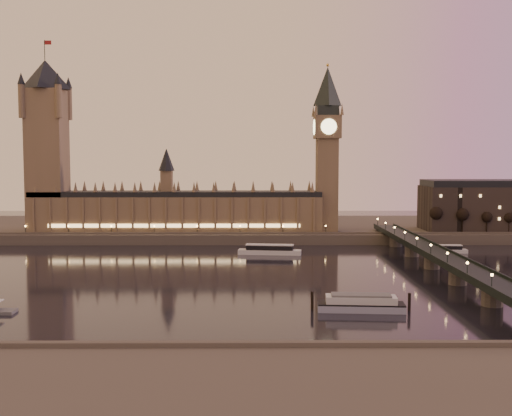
{
  "coord_description": "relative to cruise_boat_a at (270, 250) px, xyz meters",
  "views": [
    {
      "loc": [
        7.63,
        -278.83,
        51.99
      ],
      "look_at": [
        9.29,
        35.0,
        27.42
      ],
      "focal_mm": 45.0,
      "sensor_mm": 36.0,
      "label": 1
    }
  ],
  "objects": [
    {
      "name": "ground",
      "position": [
        -16.84,
        -64.24,
        -2.39
      ],
      "size": [
        700.0,
        700.0,
        0.0
      ],
      "primitive_type": "plane",
      "color": "black",
      "rests_on": "ground"
    },
    {
      "name": "far_embankment",
      "position": [
        13.16,
        100.76,
        0.61
      ],
      "size": [
        560.0,
        130.0,
        6.0
      ],
      "primitive_type": "cube",
      "color": "#423D35",
      "rests_on": "ground"
    },
    {
      "name": "palace_of_westminster",
      "position": [
        -56.97,
        56.75,
        19.32
      ],
      "size": [
        180.0,
        26.62,
        52.0
      ],
      "color": "brown",
      "rests_on": "ground"
    },
    {
      "name": "victoria_tower",
      "position": [
        -136.84,
        56.76,
        63.4
      ],
      "size": [
        31.68,
        31.68,
        118.0
      ],
      "color": "brown",
      "rests_on": "ground"
    },
    {
      "name": "big_ben",
      "position": [
        37.15,
        56.75,
        61.57
      ],
      "size": [
        17.68,
        17.68,
        104.0
      ],
      "color": "brown",
      "rests_on": "ground"
    },
    {
      "name": "westminster_bridge",
      "position": [
        74.77,
        -64.24,
        3.13
      ],
      "size": [
        13.2,
        260.0,
        15.3
      ],
      "color": "black",
      "rests_on": "ground"
    },
    {
      "name": "bare_tree_0",
      "position": [
        104.01,
        44.76,
        14.1
      ],
      "size": [
        6.89,
        6.89,
        14.01
      ],
      "color": "black",
      "rests_on": "ground"
    },
    {
      "name": "bare_tree_1",
      "position": [
        118.87,
        44.76,
        14.1
      ],
      "size": [
        6.89,
        6.89,
        14.01
      ],
      "color": "black",
      "rests_on": "ground"
    },
    {
      "name": "bare_tree_2",
      "position": [
        133.72,
        44.76,
        14.1
      ],
      "size": [
        6.89,
        6.89,
        14.01
      ],
      "color": "black",
      "rests_on": "ground"
    },
    {
      "name": "bare_tree_3",
      "position": [
        148.57,
        44.76,
        14.1
      ],
      "size": [
        6.89,
        6.89,
        14.01
      ],
      "color": "black",
      "rests_on": "ground"
    },
    {
      "name": "cruise_boat_a",
      "position": [
        0.0,
        0.0,
        0.0
      ],
      "size": [
        34.5,
        11.36,
        5.42
      ],
      "rotation": [
        0.0,
        0.0,
        -0.12
      ],
      "color": "silver",
      "rests_on": "ground"
    },
    {
      "name": "cruise_boat_b",
      "position": [
        96.54,
        5.47,
        -0.46
      ],
      "size": [
        24.04,
        7.7,
        4.37
      ],
      "rotation": [
        0.0,
        0.0,
        -0.08
      ],
      "color": "silver",
      "rests_on": "ground"
    },
    {
      "name": "moored_barge",
      "position": [
        27.64,
        -128.65,
        0.24
      ],
      "size": [
        33.79,
        10.55,
        6.21
      ],
      "rotation": [
        0.0,
        0.0,
        -0.08
      ],
      "color": "#929BB9",
      "rests_on": "ground"
    }
  ]
}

